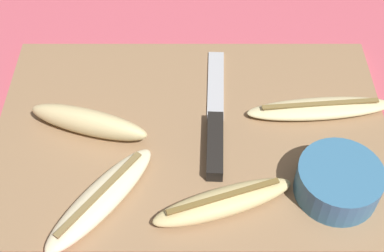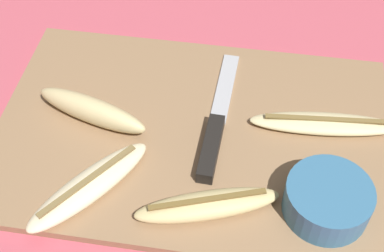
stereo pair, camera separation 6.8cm
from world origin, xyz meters
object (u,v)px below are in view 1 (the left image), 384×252
(banana_spotted_left, at_px, (223,202))
(banana_bright_far, at_px, (101,198))
(knife, at_px, (215,132))
(banana_soft_right, at_px, (319,109))
(prep_bowl, at_px, (338,182))
(banana_mellow_near, at_px, (89,119))

(banana_spotted_left, relative_size, banana_bright_far, 1.04)
(knife, relative_size, banana_bright_far, 1.40)
(banana_soft_right, height_order, banana_spotted_left, banana_spotted_left)
(knife, bearing_deg, banana_bright_far, -140.57)
(banana_soft_right, distance_m, banana_bright_far, 0.31)
(banana_bright_far, relative_size, prep_bowl, 1.68)
(knife, bearing_deg, banana_spotted_left, -84.43)
(banana_bright_far, bearing_deg, prep_bowl, 3.48)
(knife, distance_m, banana_bright_far, 0.17)
(knife, xyz_separation_m, banana_bright_far, (-0.13, -0.10, 0.00))
(banana_spotted_left, bearing_deg, banana_soft_right, 47.81)
(banana_spotted_left, relative_size, banana_mellow_near, 1.06)
(banana_spotted_left, relative_size, prep_bowl, 1.75)
(banana_mellow_near, bearing_deg, prep_bowl, -18.00)
(banana_bright_far, bearing_deg, knife, 37.19)
(knife, xyz_separation_m, banana_spotted_left, (0.01, -0.11, 0.00))
(banana_soft_right, relative_size, prep_bowl, 2.00)
(banana_soft_right, height_order, banana_mellow_near, banana_mellow_near)
(knife, relative_size, banana_spotted_left, 1.34)
(banana_soft_right, xyz_separation_m, prep_bowl, (0.00, -0.12, 0.01))
(banana_bright_far, xyz_separation_m, prep_bowl, (0.27, 0.02, 0.01))
(banana_bright_far, distance_m, banana_mellow_near, 0.12)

